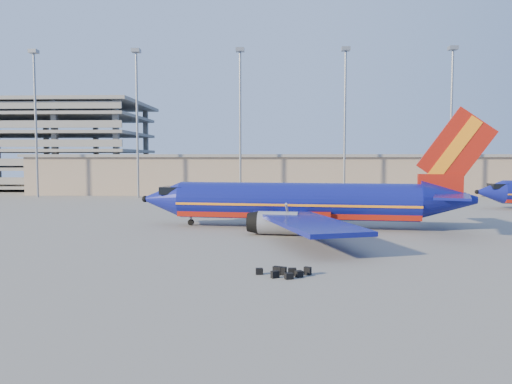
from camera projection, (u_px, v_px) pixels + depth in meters
ground at (259, 235)px, 50.72m from camera, size 220.00×220.00×0.00m
terminal_building at (313, 174)px, 107.88m from camera, size 122.00×16.00×8.50m
parking_garage at (23, 142)px, 126.00m from camera, size 62.00×32.00×21.40m
light_mast_row at (292, 107)px, 95.17m from camera, size 101.60×1.60×28.65m
aircraft_main at (305, 203)px, 55.50m from camera, size 38.92×37.22×13.20m
luggage_pile at (285, 272)px, 33.20m from camera, size 3.78×1.82×0.55m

